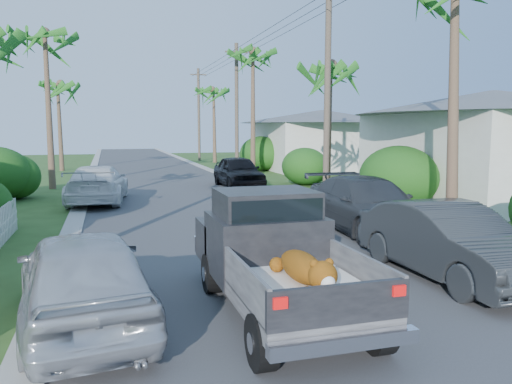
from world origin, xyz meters
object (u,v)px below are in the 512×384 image
object	(u,v)px
parked_car_rm	(367,206)
palm_r_c	(253,52)
pickup_truck	(271,251)
parked_car_ln	(83,278)
parked_car_lf	(98,184)
palm_r_d	(214,90)
utility_pole_b	(327,93)
palm_l_c	(45,34)
utility_pole_c	(237,108)
parked_car_rf	(238,172)
house_right_near	(490,150)
utility_pole_d	(199,114)
parked_car_rn	(448,242)
house_right_far	(322,142)
palm_l_d	(58,84)
palm_r_b	(329,66)

from	to	relation	value
parked_car_rm	palm_r_c	bearing A→B (deg)	85.96
pickup_truck	parked_car_ln	world-z (taller)	pickup_truck
parked_car_lf	palm_r_d	world-z (taller)	palm_r_d
pickup_truck	utility_pole_b	world-z (taller)	utility_pole_b
parked_car_rm	palm_l_c	bearing A→B (deg)	126.62
parked_car_rm	parked_car_lf	world-z (taller)	parked_car_rm
pickup_truck	utility_pole_c	distance (m)	26.93
parked_car_rf	palm_r_c	bearing A→B (deg)	66.36
house_right_near	parked_car_ln	bearing A→B (deg)	-148.98
parked_car_rm	utility_pole_d	distance (m)	35.99
pickup_truck	palm_r_c	distance (m)	25.89
parked_car_rn	palm_r_c	bearing A→B (deg)	83.14
pickup_truck	house_right_far	distance (m)	31.08
parked_car_rn	parked_car_ln	size ratio (longest dim) A/B	1.02
parked_car_rf	parked_car_ln	bearing A→B (deg)	-112.57
palm_l_c	house_right_near	xyz separation A→B (m)	(19.00, -10.00, -5.69)
parked_car_rm	utility_pole_d	xyz separation A→B (m)	(1.25, 35.77, 3.77)
palm_r_c	utility_pole_b	xyz separation A→B (m)	(-0.60, -13.00, -3.51)
house_right_near	utility_pole_d	xyz separation A→B (m)	(-7.40, 31.00, 2.38)
house_right_near	parked_car_rf	bearing A→B (deg)	140.02
palm_l_c	palm_r_d	distance (m)	21.95
parked_car_ln	utility_pole_b	world-z (taller)	utility_pole_b
pickup_truck	palm_l_d	distance (m)	33.00
parked_car_rf	house_right_near	bearing A→B (deg)	-40.60
palm_l_d	utility_pole_d	distance (m)	15.19
palm_r_b	house_right_far	xyz separation A→B (m)	(6.40, 15.00, -3.83)
palm_r_b	palm_l_c	bearing A→B (deg)	150.95
parked_car_lf	palm_l_c	xyz separation A→B (m)	(-2.40, 6.04, 7.11)
pickup_truck	house_right_near	xyz separation A→B (m)	(13.46, 9.99, 1.21)
palm_r_c	house_right_near	bearing A→B (deg)	-64.09
utility_pole_b	parked_car_lf	bearing A→B (deg)	162.14
palm_r_b	parked_car_rm	bearing A→B (deg)	-106.18
palm_l_d	house_right_far	world-z (taller)	palm_l_d
parked_car_rn	palm_l_d	size ratio (longest dim) A/B	0.62
parked_car_ln	palm_r_d	size ratio (longest dim) A/B	0.59
parked_car_lf	palm_r_d	bearing A→B (deg)	-106.93
utility_pole_b	utility_pole_c	xyz separation A→B (m)	(0.00, 15.00, 0.00)
parked_car_rn	house_right_near	xyz separation A→B (m)	(9.36, 9.46, 1.43)
pickup_truck	house_right_near	bearing A→B (deg)	36.58
palm_r_c	utility_pole_c	xyz separation A→B (m)	(-0.60, 2.00, -3.51)
utility_pole_b	utility_pole_d	bearing A→B (deg)	90.00
parked_car_rn	utility_pole_c	bearing A→B (deg)	84.96
parked_car_rf	utility_pole_b	size ratio (longest dim) A/B	0.55
palm_r_d	house_right_far	xyz separation A→B (m)	(6.50, -10.00, -4.62)
palm_r_b	palm_r_d	xyz separation A→B (m)	(-0.10, 25.00, 0.79)
palm_r_b	utility_pole_b	distance (m)	2.61
palm_r_b	utility_pole_c	distance (m)	13.11
parked_car_lf	palm_r_b	distance (m)	11.47
parked_car_lf	utility_pole_b	xyz separation A→B (m)	(9.20, -2.96, 3.80)
pickup_truck	utility_pole_d	size ratio (longest dim) A/B	0.57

